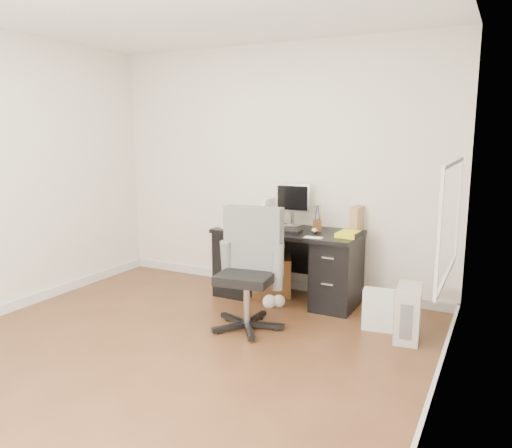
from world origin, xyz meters
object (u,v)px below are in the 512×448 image
at_px(office_chair, 247,270).
at_px(pc_tower, 408,313).
at_px(desk, 287,262).
at_px(lcd_monitor, 293,205).
at_px(keyboard, 279,230).
at_px(wicker_basket, 272,275).

height_order(office_chair, pc_tower, office_chair).
xyz_separation_m(desk, lcd_monitor, (-0.03, 0.19, 0.59)).
height_order(lcd_monitor, keyboard, lcd_monitor).
bearing_deg(lcd_monitor, office_chair, -94.32).
xyz_separation_m(desk, office_chair, (0.01, -0.93, 0.15)).
bearing_deg(wicker_basket, desk, -21.68).
height_order(lcd_monitor, office_chair, lcd_monitor).
distance_m(lcd_monitor, keyboard, 0.39).
xyz_separation_m(desk, wicker_basket, (-0.22, 0.09, -0.19)).
bearing_deg(desk, wicker_basket, 158.32).
relative_size(lcd_monitor, keyboard, 1.00).
distance_m(desk, pc_tower, 1.44).
xyz_separation_m(keyboard, office_chair, (0.06, -0.81, -0.22)).
height_order(desk, pc_tower, desk).
height_order(keyboard, office_chair, office_chair).
xyz_separation_m(desk, pc_tower, (1.34, -0.48, -0.17)).
height_order(lcd_monitor, pc_tower, lcd_monitor).
relative_size(desk, office_chair, 1.37).
bearing_deg(lcd_monitor, wicker_basket, -158.53).
bearing_deg(pc_tower, wicker_basket, 153.84).
bearing_deg(wicker_basket, keyboard, -50.51).
bearing_deg(pc_tower, keyboard, 159.48).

